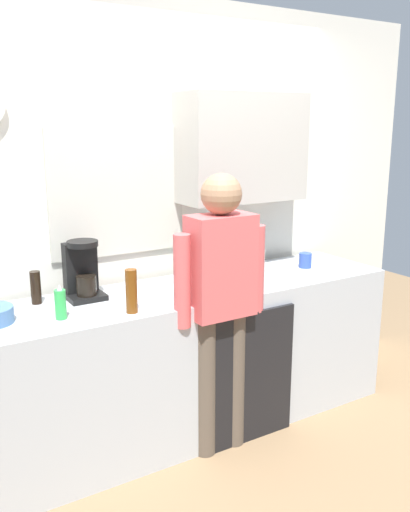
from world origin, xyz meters
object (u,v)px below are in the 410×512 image
Objects in this scene: bottle_green_wine at (186,258)px; person_at_sink at (221,293)px; cup_blue_mug at (305,260)px; bottle_red_vinegar at (186,282)px; bottle_dark_sauce at (36,288)px; coffee_maker at (82,272)px; storage_canister at (254,263)px; bottle_olive_oil at (182,273)px; dish_soap at (60,304)px; bottle_amber_beer at (131,291)px.

person_at_sink is (-0.03, -0.44, -0.10)m from bottle_green_wine.
cup_blue_mug is 0.06× the size of person_at_sink.
bottle_red_vinegar is at bearing 158.53° from person_at_sink.
bottle_dark_sauce is 0.90m from bottle_green_wine.
bottle_dark_sauce is 1.00m from person_at_sink.
cup_blue_mug is (1.51, -0.15, -0.10)m from coffee_maker.
bottle_green_wine is 0.87m from cup_blue_mug.
bottle_dark_sauce is 1.34m from storage_canister.
bottle_olive_oil is 1.39× the size of dish_soap.
coffee_maker is at bearing -6.74° from bottle_dark_sauce.
coffee_maker is 0.78m from person_at_sink.
bottle_amber_beer is 0.14× the size of person_at_sink.
bottle_amber_beer reaches higher than bottle_red_vinegar.
storage_canister is 0.56m from person_at_sink.
bottle_red_vinegar reaches higher than storage_canister.
bottle_olive_oil reaches higher than bottle_red_vinegar.
bottle_green_wine reaches higher than bottle_dark_sauce.
bottle_green_wine is 0.45m from person_at_sink.
bottle_amber_beer is (0.38, -0.40, 0.03)m from bottle_dark_sauce.
bottle_green_wine is (0.14, 0.21, 0.02)m from bottle_olive_oil.
bottle_olive_oil is at bearing -124.63° from bottle_green_wine.
bottle_amber_beer is at bearing -176.17° from bottle_red_vinegar.
person_at_sink reaches higher than bottle_red_vinegar.
cup_blue_mug is (1.76, -0.18, -0.04)m from bottle_dark_sauce.
bottle_olive_oil reaches higher than bottle_dark_sauce.
dish_soap is (-0.34, 0.10, -0.04)m from bottle_amber_beer.
storage_canister is at bearing 48.09° from person_at_sink.
person_at_sink reaches higher than bottle_green_wine.
coffee_maker reaches higher than storage_canister.
bottle_amber_beer is 0.77× the size of bottle_green_wine.
bottle_dark_sauce is (-0.25, 0.03, -0.06)m from coffee_maker.
cup_blue_mug is at bearing 4.78° from bottle_olive_oil.
bottle_green_wine reaches higher than bottle_amber_beer.
coffee_maker is at bearing 177.86° from bottle_green_wine.
bottle_green_wine is at bearing 164.51° from storage_canister.
bottle_red_vinegar is 0.33m from bottle_amber_beer.
cup_blue_mug is at bearing -8.26° from bottle_green_wine.
bottle_dark_sauce is 0.11× the size of person_at_sink.
coffee_maker is 0.26m from bottle_dark_sauce.
cup_blue_mug is at bearing 10.99° from bottle_red_vinegar.
person_at_sink is at bearing -160.58° from cup_blue_mug.
bottle_amber_beer is 0.92× the size of bottle_olive_oil.
cup_blue_mug is at bearing 4.24° from dish_soap.
person_at_sink reaches higher than bottle_dark_sauce.
cup_blue_mug is at bearing -5.80° from bottle_dark_sauce.
storage_canister is at bearing 5.89° from dish_soap.
bottle_amber_beer is 0.40m from bottle_olive_oil.
person_at_sink reaches higher than bottle_olive_oil.
bottle_olive_oil reaches higher than dish_soap.
bottle_olive_oil is 1.01m from cup_blue_mug.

